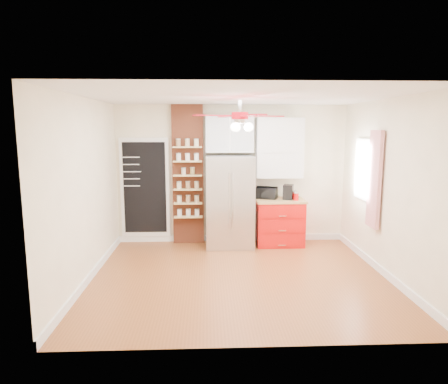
{
  "coord_description": "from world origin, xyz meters",
  "views": [
    {
      "loc": [
        -0.48,
        -5.83,
        2.26
      ],
      "look_at": [
        -0.19,
        0.9,
        1.17
      ],
      "focal_mm": 32.0,
      "sensor_mm": 36.0,
      "label": 1
    }
  ],
  "objects_px": {
    "coffee_maker": "(288,192)",
    "canister_left": "(296,197)",
    "toaster_oven": "(266,193)",
    "pantry_jar_oats": "(184,172)",
    "fridge": "(230,201)",
    "red_cabinet": "(279,222)",
    "ceiling_fan": "(240,116)"
  },
  "relations": [
    {
      "from": "fridge",
      "to": "canister_left",
      "type": "xyz_separation_m",
      "value": [
        1.25,
        -0.08,
        0.09
      ]
    },
    {
      "from": "fridge",
      "to": "pantry_jar_oats",
      "type": "bearing_deg",
      "value": 172.17
    },
    {
      "from": "red_cabinet",
      "to": "canister_left",
      "type": "xyz_separation_m",
      "value": [
        0.28,
        -0.13,
        0.52
      ]
    },
    {
      "from": "red_cabinet",
      "to": "canister_left",
      "type": "relative_size",
      "value": 6.95
    },
    {
      "from": "canister_left",
      "to": "coffee_maker",
      "type": "bearing_deg",
      "value": 137.98
    },
    {
      "from": "ceiling_fan",
      "to": "toaster_oven",
      "type": "bearing_deg",
      "value": 69.3
    },
    {
      "from": "toaster_oven",
      "to": "canister_left",
      "type": "relative_size",
      "value": 2.99
    },
    {
      "from": "red_cabinet",
      "to": "ceiling_fan",
      "type": "distance_m",
      "value": 2.75
    },
    {
      "from": "coffee_maker",
      "to": "pantry_jar_oats",
      "type": "bearing_deg",
      "value": -162.66
    },
    {
      "from": "coffee_maker",
      "to": "pantry_jar_oats",
      "type": "relative_size",
      "value": 2.27
    },
    {
      "from": "red_cabinet",
      "to": "ceiling_fan",
      "type": "xyz_separation_m",
      "value": [
        -0.92,
        -1.68,
        1.97
      ]
    },
    {
      "from": "toaster_oven",
      "to": "red_cabinet",
      "type": "bearing_deg",
      "value": 0.54
    },
    {
      "from": "fridge",
      "to": "ceiling_fan",
      "type": "xyz_separation_m",
      "value": [
        0.05,
        -1.63,
        1.55
      ]
    },
    {
      "from": "ceiling_fan",
      "to": "coffee_maker",
      "type": "bearing_deg",
      "value": 57.2
    },
    {
      "from": "canister_left",
      "to": "ceiling_fan",
      "type": "bearing_deg",
      "value": -127.8
    },
    {
      "from": "red_cabinet",
      "to": "pantry_jar_oats",
      "type": "height_order",
      "value": "pantry_jar_oats"
    },
    {
      "from": "fridge",
      "to": "pantry_jar_oats",
      "type": "height_order",
      "value": "fridge"
    },
    {
      "from": "fridge",
      "to": "toaster_oven",
      "type": "height_order",
      "value": "fridge"
    },
    {
      "from": "fridge",
      "to": "pantry_jar_oats",
      "type": "xyz_separation_m",
      "value": [
        -0.88,
        0.12,
        0.56
      ]
    },
    {
      "from": "canister_left",
      "to": "fridge",
      "type": "bearing_deg",
      "value": 176.51
    },
    {
      "from": "fridge",
      "to": "red_cabinet",
      "type": "bearing_deg",
      "value": 2.95
    },
    {
      "from": "fridge",
      "to": "pantry_jar_oats",
      "type": "distance_m",
      "value": 1.05
    },
    {
      "from": "ceiling_fan",
      "to": "canister_left",
      "type": "bearing_deg",
      "value": 52.2
    },
    {
      "from": "fridge",
      "to": "red_cabinet",
      "type": "xyz_separation_m",
      "value": [
        0.97,
        0.05,
        -0.42
      ]
    },
    {
      "from": "ceiling_fan",
      "to": "coffee_maker",
      "type": "relative_size",
      "value": 4.96
    },
    {
      "from": "red_cabinet",
      "to": "coffee_maker",
      "type": "distance_m",
      "value": 0.61
    },
    {
      "from": "fridge",
      "to": "toaster_oven",
      "type": "relative_size",
      "value": 4.33
    },
    {
      "from": "coffee_maker",
      "to": "pantry_jar_oats",
      "type": "height_order",
      "value": "pantry_jar_oats"
    },
    {
      "from": "ceiling_fan",
      "to": "toaster_oven",
      "type": "distance_m",
      "value": 2.36
    },
    {
      "from": "toaster_oven",
      "to": "pantry_jar_oats",
      "type": "distance_m",
      "value": 1.65
    },
    {
      "from": "coffee_maker",
      "to": "canister_left",
      "type": "distance_m",
      "value": 0.19
    },
    {
      "from": "red_cabinet",
      "to": "toaster_oven",
      "type": "height_order",
      "value": "toaster_oven"
    }
  ]
}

